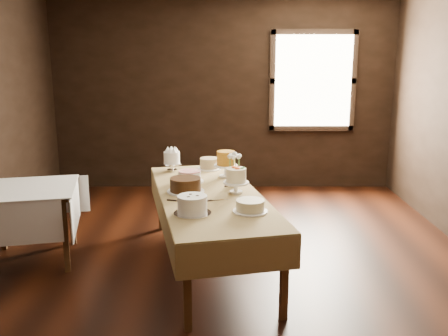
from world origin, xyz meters
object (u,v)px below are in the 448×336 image
at_px(cake_server_a, 220,200).
at_px(cake_server_e, 184,202).
at_px(cake_server_b, 253,201).
at_px(cake_server_c, 195,185).
at_px(cake_caramel, 226,165).
at_px(cake_swirl, 192,205).
at_px(cake_speckled, 209,164).
at_px(side_table, 29,196).
at_px(cake_server_d, 234,183).
at_px(cake_lattice, 190,177).
at_px(cake_flowers, 236,182).
at_px(cake_cream, 250,206).
at_px(cake_meringue, 172,162).
at_px(flower_vase, 234,180).
at_px(display_table, 209,199).
at_px(cake_chocolate, 186,185).

xyz_separation_m(cake_server_a, cake_server_e, (-0.31, -0.05, 0.00)).
distance_m(cake_server_b, cake_server_c, 0.76).
height_order(cake_caramel, cake_swirl, cake_caramel).
height_order(cake_speckled, cake_server_c, cake_speckled).
bearing_deg(side_table, cake_caramel, 14.51).
bearing_deg(cake_server_d, cake_lattice, 116.44).
bearing_deg(side_table, cake_server_e, -14.91).
relative_size(cake_lattice, cake_swirl, 0.99).
bearing_deg(side_table, cake_speckled, 26.27).
distance_m(cake_flowers, cake_cream, 0.57).
bearing_deg(cake_caramel, cake_server_c, -131.74).
bearing_deg(cake_server_e, cake_meringue, 119.55).
bearing_deg(cake_caramel, flower_vase, -77.25).
bearing_deg(cake_swirl, cake_server_e, 105.75).
distance_m(cake_server_a, flower_vase, 0.50).
bearing_deg(display_table, cake_chocolate, 169.14).
bearing_deg(cake_server_e, cake_flowers, 51.09).
relative_size(cake_speckled, cake_chocolate, 0.73).
relative_size(side_table, cake_swirl, 3.27).
relative_size(display_table, flower_vase, 20.75).
distance_m(side_table, cake_server_d, 1.99).
distance_m(cake_server_c, flower_vase, 0.39).
bearing_deg(cake_speckled, cake_swirl, -93.44).
relative_size(cake_lattice, cake_chocolate, 0.78).
bearing_deg(cake_chocolate, cake_meringue, 104.22).
bearing_deg(cake_swirl, cake_lattice, 95.08).
bearing_deg(cake_server_b, cake_server_c, -176.05).
distance_m(cake_swirl, cake_cream, 0.47).
bearing_deg(cake_server_d, cake_server_a, -159.75).
bearing_deg(cake_server_c, display_table, -175.52).
bearing_deg(cake_cream, cake_server_d, 97.02).
bearing_deg(side_table, cake_server_a, -10.85).
bearing_deg(cake_server_b, cake_server_d, 152.65).
distance_m(cake_lattice, cake_server_c, 0.16).
bearing_deg(cake_speckled, cake_chocolate, -102.08).
xyz_separation_m(cake_speckled, cake_server_a, (0.13, -1.20, -0.06)).
relative_size(side_table, cake_server_d, 4.34).
bearing_deg(cake_meringue, cake_flowers, -51.73).
xyz_separation_m(display_table, cake_server_e, (-0.21, -0.28, 0.06)).
xyz_separation_m(cake_speckled, cake_server_b, (0.41, -1.24, -0.06)).
height_order(cake_meringue, cake_lattice, cake_meringue).
bearing_deg(cake_swirl, cake_server_d, 69.43).
bearing_deg(cake_flowers, cake_chocolate, 176.32).
xyz_separation_m(cake_server_c, cake_server_d, (0.39, 0.08, 0.00)).
height_order(cake_server_a, cake_server_c, same).
xyz_separation_m(cake_speckled, cake_server_c, (-0.13, -0.70, -0.06)).
height_order(cake_speckled, cake_server_a, cake_speckled).
bearing_deg(cake_lattice, cake_meringue, 115.64).
relative_size(cake_server_a, flower_vase, 2.02).
distance_m(cake_lattice, cake_server_d, 0.45).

